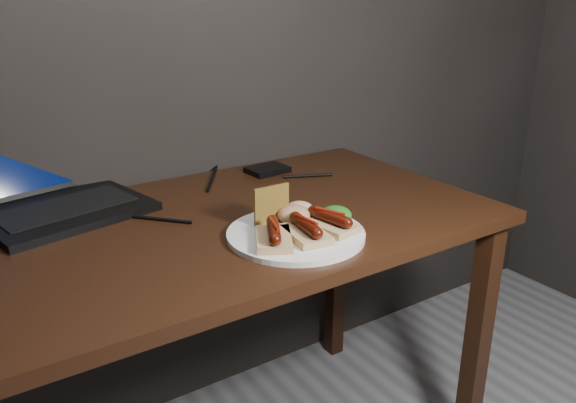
% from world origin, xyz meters
% --- Properties ---
extents(desk, '(1.40, 0.70, 0.75)m').
position_xyz_m(desk, '(0.00, 1.38, 0.66)').
color(desk, '#33180C').
rests_on(desk, ground).
extents(laptop, '(0.42, 0.42, 0.25)m').
position_xyz_m(laptop, '(-0.23, 1.66, 0.80)').
color(laptop, black).
rests_on(laptop, desk).
extents(hard_drive, '(0.12, 0.09, 0.02)m').
position_xyz_m(hard_drive, '(0.35, 1.63, 0.76)').
color(hard_drive, black).
rests_on(hard_drive, desk).
extents(desk_cables, '(0.89, 0.36, 0.01)m').
position_xyz_m(desk_cables, '(0.02, 1.54, 0.75)').
color(desk_cables, black).
rests_on(desk_cables, desk).
extents(plate, '(0.32, 0.32, 0.01)m').
position_xyz_m(plate, '(0.16, 1.21, 0.76)').
color(plate, white).
rests_on(plate, desk).
extents(bread_sausage_left, '(0.12, 0.13, 0.04)m').
position_xyz_m(bread_sausage_left, '(0.09, 1.18, 0.78)').
color(bread_sausage_left, tan).
rests_on(bread_sausage_left, plate).
extents(bread_sausage_center, '(0.08, 0.12, 0.04)m').
position_xyz_m(bread_sausage_center, '(0.16, 1.17, 0.78)').
color(bread_sausage_center, tan).
rests_on(bread_sausage_center, plate).
extents(bread_sausage_right, '(0.09, 0.13, 0.04)m').
position_xyz_m(bread_sausage_right, '(0.23, 1.18, 0.78)').
color(bread_sausage_right, tan).
rests_on(bread_sausage_right, plate).
extents(crispbread, '(0.09, 0.01, 0.08)m').
position_xyz_m(crispbread, '(0.14, 1.27, 0.80)').
color(crispbread, olive).
rests_on(crispbread, plate).
extents(salad_greens, '(0.07, 0.07, 0.04)m').
position_xyz_m(salad_greens, '(0.26, 1.20, 0.78)').
color(salad_greens, '#165310').
rests_on(salad_greens, plate).
extents(salsa_mound, '(0.07, 0.07, 0.04)m').
position_xyz_m(salsa_mound, '(0.18, 1.25, 0.78)').
color(salsa_mound, '#A32D10').
rests_on(salsa_mound, plate).
extents(coleslaw_mound, '(0.06, 0.06, 0.04)m').
position_xyz_m(coleslaw_mound, '(0.21, 1.27, 0.78)').
color(coleslaw_mound, beige).
rests_on(coleslaw_mound, plate).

